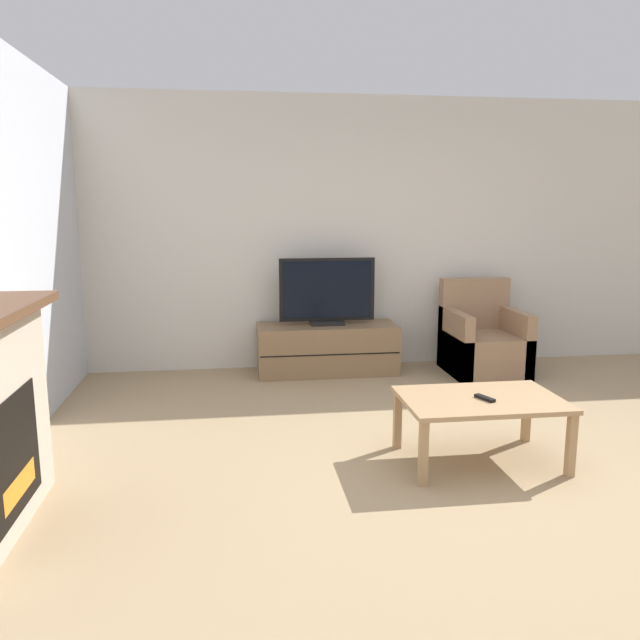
% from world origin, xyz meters
% --- Properties ---
extents(ground_plane, '(24.00, 24.00, 0.00)m').
position_xyz_m(ground_plane, '(0.00, 0.00, 0.00)').
color(ground_plane, '#9E8460').
extents(wall_back, '(12.00, 0.06, 2.70)m').
position_xyz_m(wall_back, '(0.00, 2.81, 1.35)').
color(wall_back, beige).
rests_on(wall_back, ground).
extents(tv_stand, '(1.36, 0.52, 0.48)m').
position_xyz_m(tv_stand, '(-0.74, 2.49, 0.24)').
color(tv_stand, brown).
rests_on(tv_stand, ground).
extents(tv, '(0.93, 0.18, 0.65)m').
position_xyz_m(tv, '(-0.74, 2.48, 0.79)').
color(tv, black).
rests_on(tv, tv_stand).
extents(armchair, '(0.70, 0.76, 0.91)m').
position_xyz_m(armchair, '(0.78, 2.28, 0.29)').
color(armchair, '#937051').
rests_on(armchair, ground).
extents(coffee_table, '(1.01, 0.67, 0.43)m').
position_xyz_m(coffee_table, '(-0.09, 0.19, 0.38)').
color(coffee_table, '#A37F56').
rests_on(coffee_table, ground).
extents(remote, '(0.09, 0.15, 0.02)m').
position_xyz_m(remote, '(-0.09, 0.15, 0.44)').
color(remote, black).
rests_on(remote, coffee_table).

